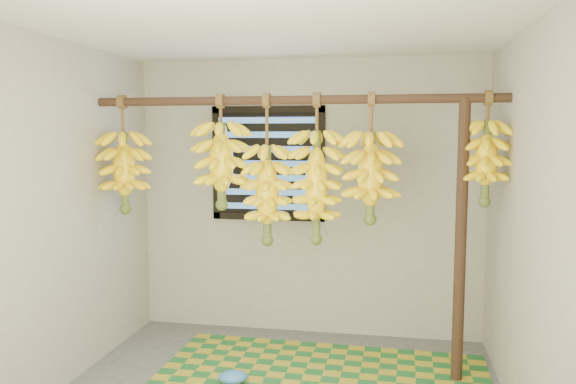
% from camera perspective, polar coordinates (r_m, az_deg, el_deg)
% --- Properties ---
extents(ceiling, '(3.00, 3.00, 0.01)m').
position_cam_1_polar(ceiling, '(3.45, -1.74, 16.72)').
color(ceiling, silver).
rests_on(ceiling, wall_back).
extents(wall_back, '(3.00, 0.01, 2.40)m').
position_cam_1_polar(wall_back, '(4.91, 2.03, -0.62)').
color(wall_back, gray).
rests_on(wall_back, floor).
extents(wall_left, '(0.01, 3.00, 2.40)m').
position_cam_1_polar(wall_left, '(4.03, -23.11, -2.51)').
color(wall_left, gray).
rests_on(wall_left, floor).
extents(wall_right, '(0.01, 3.00, 2.40)m').
position_cam_1_polar(wall_right, '(3.45, 23.60, -3.87)').
color(wall_right, gray).
rests_on(wall_right, floor).
extents(window, '(1.00, 0.04, 1.00)m').
position_cam_1_polar(window, '(4.92, -2.04, 2.91)').
color(window, black).
rests_on(window, wall_back).
extents(hanging_pole, '(3.00, 0.06, 0.06)m').
position_cam_1_polar(hanging_pole, '(4.09, 0.39, 9.32)').
color(hanging_pole, '#3A2417').
rests_on(hanging_pole, wall_left).
extents(support_post, '(0.08, 0.08, 2.00)m').
position_cam_1_polar(support_post, '(4.11, 17.13, -4.96)').
color(support_post, '#3A2417').
rests_on(support_post, floor).
extents(plastic_bag, '(0.25, 0.21, 0.09)m').
position_cam_1_polar(plastic_bag, '(4.18, -5.60, -18.19)').
color(plastic_bag, '#3170B8').
rests_on(plastic_bag, woven_mat).
extents(banana_bunch_a, '(0.37, 0.37, 0.89)m').
position_cam_1_polar(banana_bunch_a, '(4.51, -16.30, 1.98)').
color(banana_bunch_a, brown).
rests_on(banana_bunch_a, hanging_pole).
extents(banana_bunch_b, '(0.40, 0.40, 0.84)m').
position_cam_1_polar(banana_bunch_b, '(4.21, -6.79, 2.73)').
color(banana_bunch_b, brown).
rests_on(banana_bunch_b, hanging_pole).
extents(banana_bunch_c, '(0.35, 0.35, 1.10)m').
position_cam_1_polar(banana_bunch_c, '(4.14, -2.13, -0.24)').
color(banana_bunch_c, brown).
rests_on(banana_bunch_c, hanging_pole).
extents(banana_bunch_d, '(0.37, 0.37, 1.08)m').
position_cam_1_polar(banana_bunch_d, '(4.07, 2.91, 0.55)').
color(banana_bunch_d, brown).
rests_on(banana_bunch_d, hanging_pole).
extents(banana_bunch_e, '(0.39, 0.39, 0.92)m').
position_cam_1_polar(banana_bunch_e, '(4.03, 8.38, 1.50)').
color(banana_bunch_e, brown).
rests_on(banana_bunch_e, hanging_pole).
extents(banana_bunch_f, '(0.31, 0.31, 0.78)m').
position_cam_1_polar(banana_bunch_f, '(4.07, 19.47, 2.83)').
color(banana_bunch_f, brown).
rests_on(banana_bunch_f, hanging_pole).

